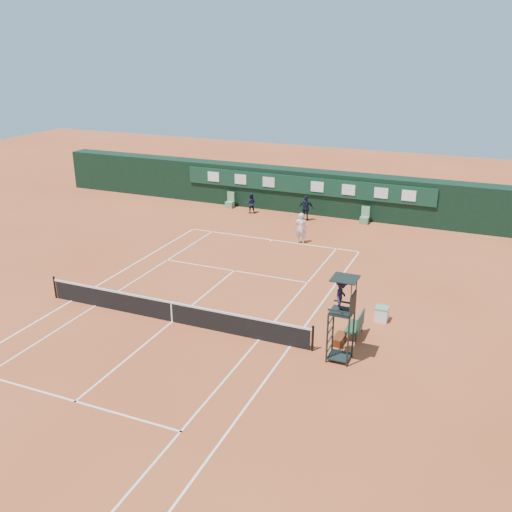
{
  "coord_description": "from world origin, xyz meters",
  "views": [
    {
      "loc": [
        12.06,
        -19.1,
        11.51
      ],
      "look_at": [
        1.44,
        6.0,
        1.2
      ],
      "focal_mm": 40.0,
      "sensor_mm": 36.0,
      "label": 1
    }
  ],
  "objects_px": {
    "tennis_net": "(172,311)",
    "umpire_chair": "(342,302)",
    "player_bench": "(357,324)",
    "player": "(301,228)",
    "cooler": "(382,314)"
  },
  "relations": [
    {
      "from": "player_bench",
      "to": "umpire_chair",
      "type": "bearing_deg",
      "value": -95.54
    },
    {
      "from": "umpire_chair",
      "to": "player",
      "type": "height_order",
      "value": "umpire_chair"
    },
    {
      "from": "tennis_net",
      "to": "cooler",
      "type": "distance_m",
      "value": 9.17
    },
    {
      "from": "cooler",
      "to": "player_bench",
      "type": "bearing_deg",
      "value": -109.13
    },
    {
      "from": "umpire_chair",
      "to": "player_bench",
      "type": "distance_m",
      "value": 2.74
    },
    {
      "from": "tennis_net",
      "to": "player_bench",
      "type": "bearing_deg",
      "value": 12.98
    },
    {
      "from": "tennis_net",
      "to": "player_bench",
      "type": "distance_m",
      "value": 7.94
    },
    {
      "from": "tennis_net",
      "to": "player",
      "type": "distance_m",
      "value": 12.19
    },
    {
      "from": "tennis_net",
      "to": "umpire_chair",
      "type": "bearing_deg",
      "value": -1.7
    },
    {
      "from": "player",
      "to": "cooler",
      "type": "bearing_deg",
      "value": 111.85
    },
    {
      "from": "player",
      "to": "player_bench",
      "type": "bearing_deg",
      "value": 103.62
    },
    {
      "from": "tennis_net",
      "to": "player_bench",
      "type": "height_order",
      "value": "same"
    },
    {
      "from": "tennis_net",
      "to": "player",
      "type": "bearing_deg",
      "value": 81.42
    },
    {
      "from": "player_bench",
      "to": "player",
      "type": "relative_size",
      "value": 0.63
    },
    {
      "from": "cooler",
      "to": "player",
      "type": "bearing_deg",
      "value": 128.2
    }
  ]
}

